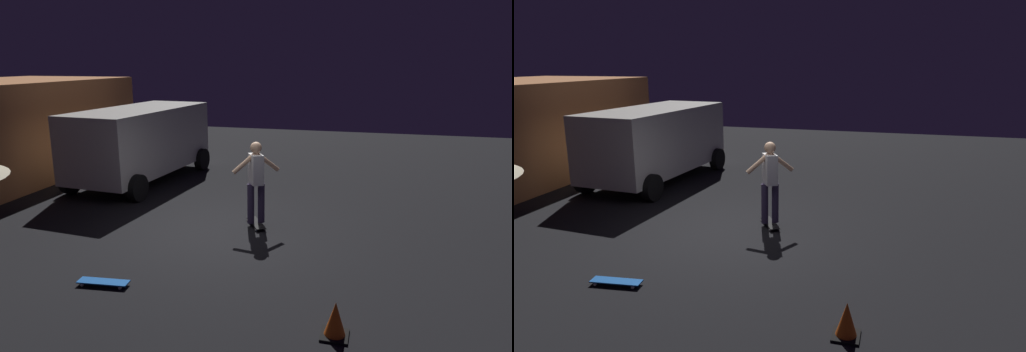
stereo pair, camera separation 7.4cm
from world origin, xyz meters
TOP-DOWN VIEW (x-y plane):
  - ground_plane at (0.00, 0.00)m, footprint 28.00×28.00m
  - parked_van at (3.25, 3.39)m, footprint 4.74×2.51m
  - skateboard_ridden at (0.53, -0.65)m, footprint 0.77×0.58m
  - skateboard_spare at (-2.55, 0.89)m, footprint 0.29×0.80m
  - skater at (0.53, -0.65)m, footprint 0.60×0.88m
  - traffic_cone at (-2.97, -2.60)m, footprint 0.34×0.34m

SIDE VIEW (x-z plane):
  - ground_plane at x=0.00m, z-range 0.00..0.00m
  - skateboard_ridden at x=0.53m, z-range 0.02..0.09m
  - skateboard_spare at x=-2.55m, z-range 0.02..0.09m
  - traffic_cone at x=-2.97m, z-range -0.02..0.44m
  - skater at x=0.53m, z-range 0.20..1.87m
  - parked_van at x=3.25m, z-range 0.15..2.18m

